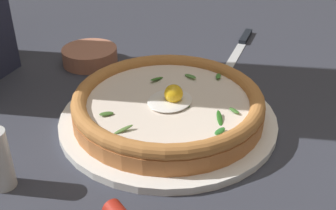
% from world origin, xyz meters
% --- Properties ---
extents(ground_plane, '(2.40, 2.40, 0.03)m').
position_xyz_m(ground_plane, '(0.00, 0.00, -0.01)').
color(ground_plane, '#333541').
rests_on(ground_plane, ground).
extents(pizza_plate, '(0.35, 0.35, 0.01)m').
position_xyz_m(pizza_plate, '(-0.03, 0.02, 0.01)').
color(pizza_plate, white).
rests_on(pizza_plate, ground).
extents(pizza, '(0.30, 0.30, 0.06)m').
position_xyz_m(pizza, '(-0.03, 0.02, 0.03)').
color(pizza, '#C1733C').
rests_on(pizza, pizza_plate).
extents(side_bowl, '(0.11, 0.11, 0.03)m').
position_xyz_m(side_bowl, '(-0.12, -0.24, 0.02)').
color(side_bowl, '#BB755B').
rests_on(side_bowl, ground).
extents(table_knife, '(0.23, 0.07, 0.01)m').
position_xyz_m(table_knife, '(-0.40, -0.03, 0.00)').
color(table_knife, silver).
rests_on(table_knife, ground).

